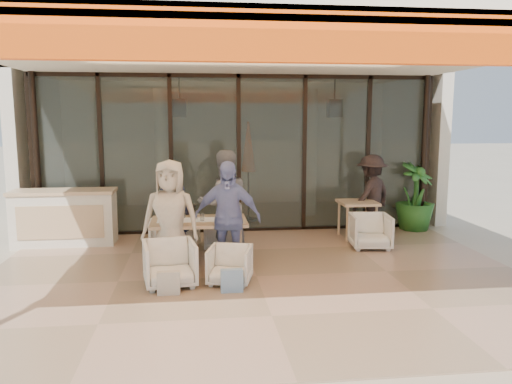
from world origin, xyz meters
The scene contains 21 objects.
ground centered at (0.00, 0.00, 0.00)m, with size 70.00×70.00×0.00m, color #C6B293.
terrace_floor centered at (0.00, 0.00, 0.01)m, with size 8.00×6.00×0.01m, color tan.
terrace_structure centered at (0.00, -0.26, 3.25)m, with size 8.00×6.00×3.40m.
glass_storefront centered at (0.00, 3.00, 1.60)m, with size 8.08×0.10×3.20m.
interior_block centered at (0.01, 5.31, 2.23)m, with size 9.05×3.62×3.52m.
host_counter centered at (-3.28, 2.30, 0.53)m, with size 1.85×0.65×1.04m.
dining_table centered at (-0.84, 0.73, 0.69)m, with size 1.50×0.90×0.93m.
chair_far_left centered at (-1.25, 1.68, 0.36)m, with size 0.69×0.65×0.71m, color white.
chair_far_right centered at (-0.41, 1.68, 0.33)m, with size 0.64×0.60×0.66m, color white.
chair_near_left centered at (-1.25, -0.22, 0.36)m, with size 0.70×0.65×0.72m, color white.
chair_near_right centered at (-0.41, -0.22, 0.30)m, with size 0.59×0.55×0.60m, color white.
diner_navy centered at (-1.25, 1.18, 0.78)m, with size 0.57×0.37×1.56m, color #181D36.
diner_grey centered at (-0.41, 1.18, 0.91)m, with size 0.88×0.69×1.82m, color slate.
diner_cream centered at (-1.25, 0.28, 0.87)m, with size 0.85×0.55×1.74m, color beige.
diner_periwinkle centered at (-0.41, 0.28, 0.86)m, with size 1.01×0.42×1.72m, color #7082BB.
tote_bag_cream centered at (-1.25, -0.62, 0.17)m, with size 0.30×0.10×0.34m, color silver.
tote_bag_blue centered at (-0.41, -0.62, 0.17)m, with size 0.30×0.10×0.34m, color #99BFD8.
side_table centered at (2.23, 2.14, 0.64)m, with size 0.70×0.70×0.74m.
side_chair centered at (2.23, 1.39, 0.35)m, with size 0.68×0.64×0.70m, color white.
standing_woman centered at (2.61, 2.45, 0.81)m, with size 1.05×0.60×1.62m, color black.
potted_palm centered at (3.66, 2.70, 0.71)m, with size 0.80×0.80×1.43m, color #1E5919.
Camera 1 is at (-0.86, -7.05, 2.36)m, focal length 35.00 mm.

